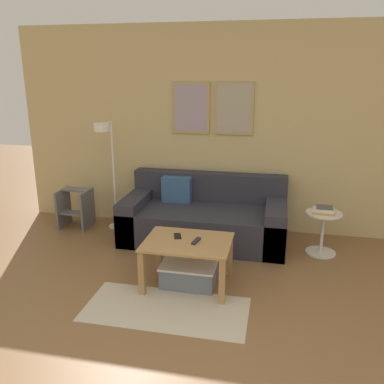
{
  "coord_description": "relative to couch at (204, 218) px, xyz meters",
  "views": [
    {
      "loc": [
        0.57,
        -1.95,
        2.0
      ],
      "look_at": [
        -0.23,
        1.79,
        0.85
      ],
      "focal_mm": 38.0,
      "sensor_mm": 36.0,
      "label": 1
    }
  ],
  "objects": [
    {
      "name": "step_stool",
      "position": [
        -1.74,
        0.06,
        -0.0
      ],
      "size": [
        0.38,
        0.37,
        0.5
      ],
      "color": "slate",
      "rests_on": "ground_plane"
    },
    {
      "name": "wall_back",
      "position": [
        0.25,
        0.49,
        1.01
      ],
      "size": [
        5.6,
        0.09,
        2.55
      ],
      "color": "tan",
      "rests_on": "ground_plane"
    },
    {
      "name": "couch",
      "position": [
        0.0,
        0.0,
        0.0
      ],
      "size": [
        1.93,
        0.93,
        0.76
      ],
      "color": "#2D2D38",
      "rests_on": "ground_plane"
    },
    {
      "name": "side_table",
      "position": [
        1.37,
        -0.13,
        0.03
      ],
      "size": [
        0.4,
        0.4,
        0.49
      ],
      "color": "silver",
      "rests_on": "ground_plane"
    },
    {
      "name": "cell_phone",
      "position": [
        -0.08,
        -1.03,
        0.19
      ],
      "size": [
        0.11,
        0.15,
        0.01
      ],
      "primitive_type": "cube",
      "rotation": [
        0.0,
        0.0,
        0.32
      ],
      "color": "black",
      "rests_on": "coffee_table"
    },
    {
      "name": "storage_bin",
      "position": [
        0.06,
        -1.1,
        -0.16
      ],
      "size": [
        0.53,
        0.42,
        0.22
      ],
      "color": "slate",
      "rests_on": "ground_plane"
    },
    {
      "name": "area_rug",
      "position": [
        -0.05,
        -1.6,
        -0.27
      ],
      "size": [
        1.42,
        0.67,
        0.01
      ],
      "primitive_type": "cube",
      "color": "#C1B299",
      "rests_on": "ground_plane"
    },
    {
      "name": "remote_control",
      "position": [
        0.12,
        -1.12,
        0.19
      ],
      "size": [
        0.07,
        0.15,
        0.02
      ],
      "primitive_type": "cube",
      "rotation": [
        0.0,
        0.0,
        -0.19
      ],
      "color": "#232328",
      "rests_on": "coffee_table"
    },
    {
      "name": "coffee_table",
      "position": [
        0.04,
        -1.12,
        0.09
      ],
      "size": [
        0.82,
        0.62,
        0.45
      ],
      "color": "#AD7F4C",
      "rests_on": "ground_plane"
    },
    {
      "name": "floor_lamp",
      "position": [
        -1.21,
        -0.02,
        0.74
      ],
      "size": [
        0.21,
        0.47,
        1.4
      ],
      "color": "white",
      "rests_on": "ground_plane"
    },
    {
      "name": "book_stack",
      "position": [
        1.36,
        -0.14,
        0.25
      ],
      "size": [
        0.24,
        0.2,
        0.07
      ],
      "color": "#D18438",
      "rests_on": "side_table"
    }
  ]
}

